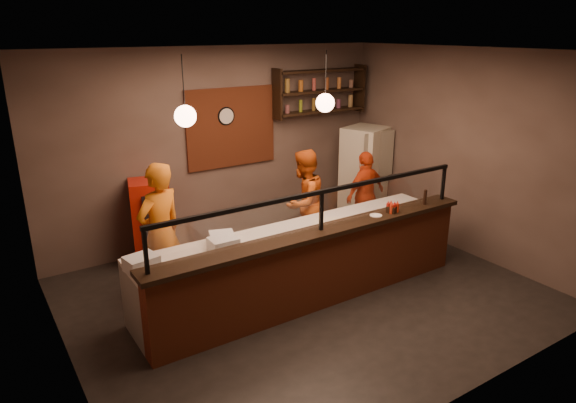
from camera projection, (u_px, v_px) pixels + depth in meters
floor at (306, 295)px, 7.00m from camera, size 6.00×6.00×0.00m
ceiling at (309, 51)px, 5.97m from camera, size 6.00×6.00×0.00m
wall_back at (220, 146)px, 8.47m from camera, size 6.00×0.00×6.00m
wall_left at (53, 232)px, 4.93m from camera, size 0.00×5.00×5.00m
wall_right at (464, 153)px, 8.04m from camera, size 0.00×5.00×5.00m
wall_front at (472, 251)px, 4.51m from camera, size 6.00×0.00×6.00m
brick_patch at (231, 127)px, 8.45m from camera, size 1.60×0.04×1.30m
service_counter at (320, 270)px, 6.60m from camera, size 4.60×0.25×1.00m
counter_ledge at (321, 232)px, 6.43m from camera, size 4.70×0.37×0.06m
worktop_cabinet at (298, 261)px, 7.02m from camera, size 4.60×0.75×0.85m
worktop at (298, 231)px, 6.88m from camera, size 4.60×0.75×0.05m
sneeze_guard at (321, 206)px, 6.32m from camera, size 4.50×0.05×0.52m
wall_shelving at (320, 91)px, 9.05m from camera, size 1.84×0.28×0.85m
wall_clock at (226, 116)px, 8.33m from camera, size 0.30×0.04×0.30m
pendant_left at (185, 116)px, 5.56m from camera, size 0.24×0.24×0.77m
pendant_right at (325, 103)px, 6.55m from camera, size 0.24×0.24×0.77m
cook_left at (160, 233)px, 6.65m from camera, size 0.80×0.66×1.87m
cook_mid at (303, 203)px, 8.08m from camera, size 1.01×0.92×1.69m
cook_right at (365, 195)px, 8.75m from camera, size 0.93×0.49×1.51m
fridge at (364, 174)px, 9.52m from camera, size 0.92×0.89×1.76m
red_cooler at (152, 222)px, 7.78m from camera, size 0.68×0.65×1.32m
pizza_dough at (332, 224)px, 7.05m from camera, size 0.65×0.65×0.01m
prep_tub_a at (223, 244)px, 6.18m from camera, size 0.34×0.28×0.17m
prep_tub_b at (222, 238)px, 6.39m from camera, size 0.36×0.32×0.15m
prep_tub_c at (142, 263)px, 5.68m from camera, size 0.38×0.33×0.17m
rolling_pin at (220, 242)px, 6.39m from camera, size 0.34×0.08×0.06m
condiment_caddy at (392, 209)px, 7.03m from camera, size 0.19×0.17×0.09m
pepper_mill at (425, 197)px, 7.32m from camera, size 0.06×0.06×0.21m
small_plate at (376, 215)px, 6.90m from camera, size 0.17×0.17×0.01m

